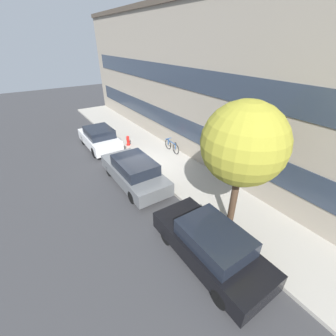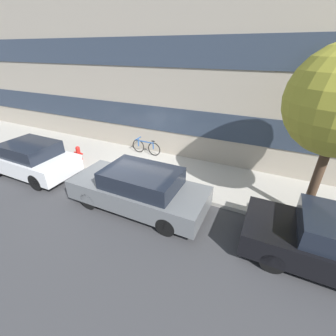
{
  "view_description": "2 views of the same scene",
  "coord_description": "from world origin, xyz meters",
  "px_view_note": "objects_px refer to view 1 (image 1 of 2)",
  "views": [
    {
      "loc": [
        9.8,
        -4.9,
        6.32
      ],
      "look_at": [
        1.81,
        0.43,
        0.77
      ],
      "focal_mm": 24.0,
      "sensor_mm": 36.0,
      "label": 1
    },
    {
      "loc": [
        4.45,
        -6.06,
        4.64
      ],
      "look_at": [
        1.48,
        0.19,
        0.94
      ],
      "focal_mm": 24.0,
      "sensor_mm": 36.0,
      "label": 2
    }
  ],
  "objects_px": {
    "parked_car_white": "(99,138)",
    "fire_hydrant": "(128,140)",
    "street_tree": "(244,144)",
    "parked_car_grey": "(134,172)",
    "parked_car_black": "(210,245)",
    "bicycle": "(172,146)"
  },
  "relations": [
    {
      "from": "parked_car_white",
      "to": "bicycle",
      "type": "xyz_separation_m",
      "value": [
        3.31,
        3.47,
        -0.19
      ]
    },
    {
      "from": "street_tree",
      "to": "bicycle",
      "type": "bearing_deg",
      "value": 163.7
    },
    {
      "from": "parked_car_black",
      "to": "street_tree",
      "type": "relative_size",
      "value": 0.88
    },
    {
      "from": "parked_car_white",
      "to": "fire_hydrant",
      "type": "height_order",
      "value": "parked_car_white"
    },
    {
      "from": "fire_hydrant",
      "to": "parked_car_white",
      "type": "bearing_deg",
      "value": -119.02
    },
    {
      "from": "bicycle",
      "to": "parked_car_black",
      "type": "bearing_deg",
      "value": 155.09
    },
    {
      "from": "parked_car_grey",
      "to": "bicycle",
      "type": "xyz_separation_m",
      "value": [
        -1.79,
        3.47,
        -0.18
      ]
    },
    {
      "from": "fire_hydrant",
      "to": "street_tree",
      "type": "xyz_separation_m",
      "value": [
        9.03,
        -0.06,
        3.07
      ]
    },
    {
      "from": "parked_car_white",
      "to": "fire_hydrant",
      "type": "relative_size",
      "value": 5.85
    },
    {
      "from": "parked_car_white",
      "to": "bicycle",
      "type": "relative_size",
      "value": 2.52
    },
    {
      "from": "parked_car_black",
      "to": "bicycle",
      "type": "relative_size",
      "value": 2.74
    },
    {
      "from": "parked_car_white",
      "to": "bicycle",
      "type": "height_order",
      "value": "parked_car_white"
    },
    {
      "from": "parked_car_grey",
      "to": "fire_hydrant",
      "type": "bearing_deg",
      "value": -20.78
    },
    {
      "from": "parked_car_white",
      "to": "parked_car_grey",
      "type": "bearing_deg",
      "value": -180.0
    },
    {
      "from": "parked_car_white",
      "to": "bicycle",
      "type": "distance_m",
      "value": 4.8
    },
    {
      "from": "parked_car_grey",
      "to": "parked_car_black",
      "type": "xyz_separation_m",
      "value": [
        5.4,
        0.0,
        -0.01
      ]
    },
    {
      "from": "parked_car_black",
      "to": "fire_hydrant",
      "type": "xyz_separation_m",
      "value": [
        -9.61,
        1.6,
        -0.21
      ]
    },
    {
      "from": "parked_car_grey",
      "to": "bicycle",
      "type": "height_order",
      "value": "parked_car_grey"
    },
    {
      "from": "parked_car_grey",
      "to": "street_tree",
      "type": "relative_size",
      "value": 0.94
    },
    {
      "from": "parked_car_white",
      "to": "parked_car_black",
      "type": "height_order",
      "value": "parked_car_white"
    },
    {
      "from": "parked_car_white",
      "to": "bicycle",
      "type": "bearing_deg",
      "value": -133.63
    },
    {
      "from": "bicycle",
      "to": "street_tree",
      "type": "xyz_separation_m",
      "value": [
        6.61,
        -1.93,
        3.03
      ]
    }
  ]
}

